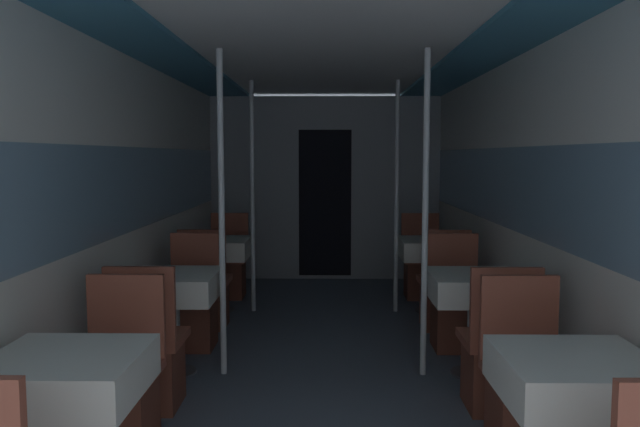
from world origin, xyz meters
The scene contains 24 objects.
wall_left centered at (-1.42, 2.83, 1.14)m, with size 0.05×8.47×2.23m.
wall_right centered at (1.42, 2.83, 1.14)m, with size 0.05×8.47×2.23m.
ceiling_panel centered at (0.00, 2.83, 2.27)m, with size 2.85×8.47×0.07m.
bulkhead_far centered at (0.00, 6.12, 1.11)m, with size 2.79×0.09×2.23m.
dining_table_left_0 centered at (-1.04, 0.96, 0.60)m, with size 0.61×0.61×0.71m.
chair_left_far_0 centered at (-1.04, 1.57, 0.28)m, with size 0.41×0.41×0.89m.
dining_table_left_1 centered at (-1.04, 2.72, 0.60)m, with size 0.61×0.61×0.71m.
chair_left_near_1 centered at (-1.04, 2.12, 0.28)m, with size 0.41×0.41×0.89m.
chair_left_far_1 centered at (-1.04, 3.33, 0.28)m, with size 0.41×0.41×0.89m.
support_pole_left_1 centered at (-0.69, 2.72, 1.12)m, with size 0.04×0.04×2.23m.
dining_table_left_2 centered at (-1.04, 4.48, 0.60)m, with size 0.61×0.61×0.71m.
chair_left_near_2 centered at (-1.04, 3.88, 0.28)m, with size 0.41×0.41×0.89m.
chair_left_far_2 centered at (-1.04, 5.09, 0.28)m, with size 0.41×0.41×0.89m.
support_pole_left_2 centered at (-0.69, 4.48, 1.12)m, with size 0.04×0.04×2.23m.
dining_table_right_0 centered at (1.04, 0.96, 0.60)m, with size 0.61×0.61×0.71m.
chair_right_far_0 centered at (1.04, 1.57, 0.28)m, with size 0.41×0.41×0.89m.
dining_table_right_1 centered at (1.04, 2.72, 0.60)m, with size 0.61×0.61×0.71m.
chair_right_near_1 centered at (1.04, 2.12, 0.28)m, with size 0.41×0.41×0.89m.
chair_right_far_1 centered at (1.04, 3.33, 0.28)m, with size 0.41×0.41×0.89m.
support_pole_right_1 centered at (0.69, 2.72, 1.12)m, with size 0.04×0.04×2.23m.
dining_table_right_2 centered at (1.04, 4.48, 0.60)m, with size 0.61×0.61×0.71m.
chair_right_near_2 centered at (1.04, 3.88, 0.28)m, with size 0.41×0.41×0.89m.
chair_right_far_2 centered at (1.04, 5.09, 0.28)m, with size 0.41×0.41×0.89m.
support_pole_right_2 centered at (0.69, 4.48, 1.12)m, with size 0.04×0.04×2.23m.
Camera 1 is at (0.03, -1.51, 1.52)m, focal length 35.00 mm.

